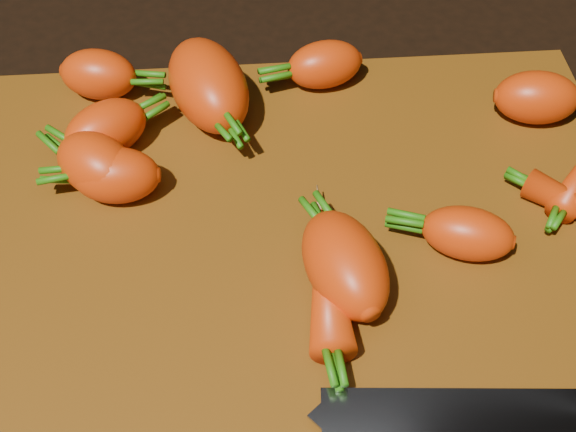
{
  "coord_description": "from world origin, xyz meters",
  "views": [
    {
      "loc": [
        -0.03,
        -0.35,
        0.43
      ],
      "look_at": [
        0.0,
        0.01,
        0.03
      ],
      "focal_mm": 50.0,
      "sensor_mm": 36.0,
      "label": 1
    }
  ],
  "objects": [
    {
      "name": "ground",
      "position": [
        0.0,
        0.0,
        -0.01
      ],
      "size": [
        2.0,
        2.0,
        0.01
      ],
      "primitive_type": "cube",
      "color": "black"
    },
    {
      "name": "cutting_board",
      "position": [
        0.0,
        0.0,
        0.01
      ],
      "size": [
        0.5,
        0.4,
        0.01
      ],
      "primitive_type": "cube",
      "color": "brown",
      "rests_on": "ground"
    },
    {
      "name": "carrot_0",
      "position": [
        -0.13,
        0.1,
        0.03
      ],
      "size": [
        0.08,
        0.07,
        0.04
      ],
      "primitive_type": "ellipsoid",
      "rotation": [
        0.0,
        0.0,
        0.6
      ],
      "color": "red",
      "rests_on": "cutting_board"
    },
    {
      "name": "carrot_1",
      "position": [
        -0.13,
        0.06,
        0.03
      ],
      "size": [
        0.08,
        0.08,
        0.04
      ],
      "primitive_type": "ellipsoid",
      "rotation": [
        0.0,
        0.0,
        2.44
      ],
      "color": "red",
      "rests_on": "cutting_board"
    },
    {
      "name": "carrot_2",
      "position": [
        -0.05,
        0.14,
        0.04
      ],
      "size": [
        0.08,
        0.11,
        0.06
      ],
      "primitive_type": "ellipsoid",
      "rotation": [
        0.0,
        0.0,
        -1.26
      ],
      "color": "red",
      "rests_on": "cutting_board"
    },
    {
      "name": "carrot_3",
      "position": [
        0.03,
        -0.04,
        0.04
      ],
      "size": [
        0.07,
        0.09,
        0.05
      ],
      "primitive_type": "ellipsoid",
      "rotation": [
        0.0,
        0.0,
        1.84
      ],
      "color": "red",
      "rests_on": "cutting_board"
    },
    {
      "name": "carrot_4",
      "position": [
        0.04,
        0.17,
        0.03
      ],
      "size": [
        0.07,
        0.05,
        0.04
      ],
      "primitive_type": "ellipsoid",
      "rotation": [
        0.0,
        0.0,
        3.35
      ],
      "color": "red",
      "rests_on": "cutting_board"
    },
    {
      "name": "carrot_5",
      "position": [
        -0.14,
        0.17,
        0.03
      ],
      "size": [
        0.07,
        0.05,
        0.04
      ],
      "primitive_type": "ellipsoid",
      "rotation": [
        0.0,
        0.0,
        -0.25
      ],
      "color": "red",
      "rests_on": "cutting_board"
    },
    {
      "name": "carrot_6",
      "position": [
        0.12,
        -0.01,
        0.03
      ],
      "size": [
        0.07,
        0.05,
        0.04
      ],
      "primitive_type": "ellipsoid",
      "rotation": [
        0.0,
        0.0,
        2.81
      ],
      "color": "red",
      "rests_on": "cutting_board"
    },
    {
      "name": "carrot_9",
      "position": [
        0.02,
        -0.04,
        0.03
      ],
      "size": [
        0.03,
        0.11,
        0.03
      ],
      "primitive_type": "ellipsoid",
      "rotation": [
        0.0,
        0.0,
        1.54
      ],
      "color": "red",
      "rests_on": "cutting_board"
    },
    {
      "name": "carrot_10",
      "position": [
        0.2,
        0.12,
        0.03
      ],
      "size": [
        0.07,
        0.05,
        0.04
      ],
      "primitive_type": "ellipsoid",
      "rotation": [
        0.0,
        0.0,
        6.14
      ],
      "color": "red",
      "rests_on": "cutting_board"
    },
    {
      "name": "carrot_11",
      "position": [
        -0.12,
        0.06,
        0.03
      ],
      "size": [
        0.06,
        0.04,
        0.04
      ],
      "primitive_type": "ellipsoid",
      "rotation": [
        0.0,
        0.0,
        3.09
      ],
      "color": "red",
      "rests_on": "cutting_board"
    },
    {
      "name": "knife",
      "position": [
        0.12,
        -0.14,
        0.02
      ],
      "size": [
        0.32,
        0.05,
        0.02
      ],
      "rotation": [
        0.0,
        0.0,
        -0.08
      ],
      "color": "gray",
      "rests_on": "cutting_board"
    }
  ]
}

